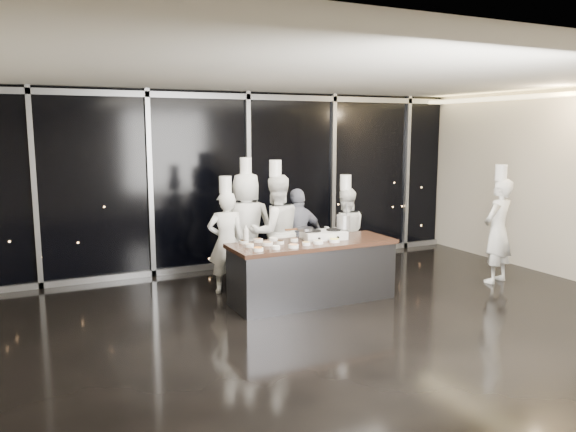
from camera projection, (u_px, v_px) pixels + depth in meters
The scene contains 15 objects.
ground at pixel (344, 319), 7.53m from camera, with size 9.00×9.00×0.00m, color black.
room_shell at pixel (358, 151), 7.26m from camera, with size 9.02×7.02×3.21m.
window_wall at pixel (248, 180), 10.34m from camera, with size 8.90×0.11×3.20m.
demo_counter at pixel (312, 271), 8.27m from camera, with size 2.46×0.86×0.90m.
stove at pixel (324, 235), 8.40m from camera, with size 0.69×0.48×0.14m.
frying_pan at pixel (304, 229), 8.30m from camera, with size 0.46×0.29×0.04m.
stock_pot at pixel (343, 222), 8.47m from camera, with size 0.20×0.20×0.20m, color #AFAFB1.
prep_bowls at pixel (285, 243), 8.00m from camera, with size 1.39×0.72×0.05m.
squeeze_bottle at pixel (246, 235), 8.05m from camera, with size 0.08×0.08×0.27m.
chef_far_left at pixel (226, 241), 8.67m from camera, with size 0.65×0.50×1.82m.
chef_left at pixel (246, 227), 9.18m from camera, with size 1.00×0.75×2.08m.
chef_center at pixel (276, 232), 8.89m from camera, with size 0.90×0.71×2.05m.
guest at pixel (298, 237), 9.12m from camera, with size 0.94×0.43×1.58m.
chef_right at pixel (345, 233), 9.56m from camera, with size 0.91×0.81×1.77m.
chef_side at pixel (498, 230), 9.24m from camera, with size 0.72×0.58×1.96m.
Camera 1 is at (-3.83, -6.18, 2.53)m, focal length 35.00 mm.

